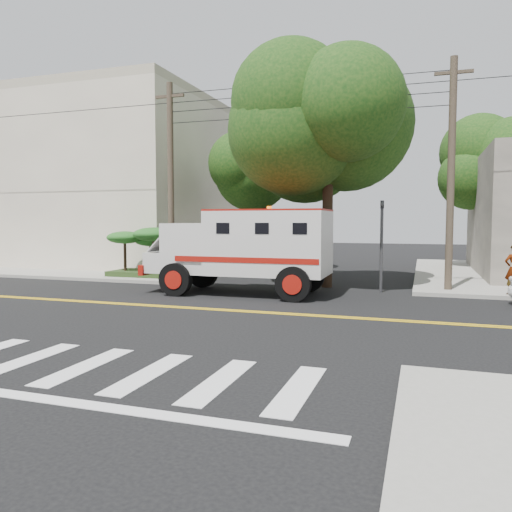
% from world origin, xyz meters
% --- Properties ---
extents(ground, '(100.00, 100.00, 0.00)m').
position_xyz_m(ground, '(0.00, 0.00, 0.00)').
color(ground, black).
rests_on(ground, ground).
extents(sidewalk_nw, '(17.00, 17.00, 0.15)m').
position_xyz_m(sidewalk_nw, '(-13.50, 13.50, 0.07)').
color(sidewalk_nw, gray).
rests_on(sidewalk_nw, ground).
extents(building_left, '(16.00, 14.00, 10.00)m').
position_xyz_m(building_left, '(-15.50, 15.00, 5.15)').
color(building_left, '#C1B49E').
rests_on(building_left, sidewalk_nw).
extents(utility_pole_left, '(0.28, 0.28, 9.00)m').
position_xyz_m(utility_pole_left, '(-5.60, 6.00, 4.50)').
color(utility_pole_left, '#382D23').
rests_on(utility_pole_left, ground).
extents(utility_pole_right, '(0.28, 0.28, 9.00)m').
position_xyz_m(utility_pole_right, '(6.30, 6.20, 4.50)').
color(utility_pole_right, '#382D23').
rests_on(utility_pole_right, ground).
extents(tree_main, '(6.08, 5.70, 9.85)m').
position_xyz_m(tree_main, '(1.94, 6.21, 7.20)').
color(tree_main, black).
rests_on(tree_main, ground).
extents(tree_left, '(4.48, 4.20, 7.70)m').
position_xyz_m(tree_left, '(-2.68, 11.79, 5.73)').
color(tree_left, black).
rests_on(tree_left, ground).
extents(tree_right, '(4.80, 4.50, 8.20)m').
position_xyz_m(tree_right, '(8.84, 15.77, 6.09)').
color(tree_right, black).
rests_on(tree_right, ground).
extents(traffic_signal, '(0.15, 0.18, 3.60)m').
position_xyz_m(traffic_signal, '(3.80, 5.60, 2.23)').
color(traffic_signal, '#3F3F42').
rests_on(traffic_signal, ground).
extents(accessibility_sign, '(0.45, 0.10, 2.02)m').
position_xyz_m(accessibility_sign, '(-6.20, 6.17, 1.37)').
color(accessibility_sign, '#3F3F42').
rests_on(accessibility_sign, ground).
extents(palm_planter, '(3.52, 2.63, 2.36)m').
position_xyz_m(palm_planter, '(-7.44, 6.62, 1.65)').
color(palm_planter, '#1E3314').
rests_on(palm_planter, sidewalk_nw).
extents(armored_truck, '(7.14, 2.97, 3.23)m').
position_xyz_m(armored_truck, '(-1.08, 3.50, 1.84)').
color(armored_truck, silver).
rests_on(armored_truck, ground).
extents(pedestrian_b, '(1.05, 1.05, 1.72)m').
position_xyz_m(pedestrian_b, '(8.83, 8.77, 1.01)').
color(pedestrian_b, gray).
rests_on(pedestrian_b, sidewalk_ne).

